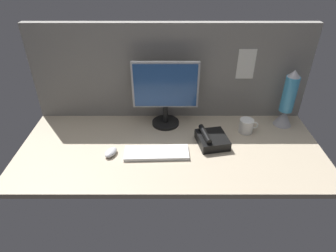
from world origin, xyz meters
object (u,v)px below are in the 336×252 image
Objects in this scene: mug_ceramic_white at (246,126)px; desk_phone at (211,139)px; lava_lamp at (287,103)px; monitor at (165,91)px; keyboard at (156,153)px; mouse at (110,152)px.

desk_phone is at bearing -151.24° from mug_ceramic_white.
desk_phone is at bearing -156.29° from lava_lamp.
keyboard is (-4.97, -33.53, -23.01)cm from monitor.
lava_lamp is (83.36, 32.36, 15.17)cm from keyboard.
lava_lamp reaches higher than desk_phone.
desk_phone reaches higher than mouse.
keyboard is 3.03× the size of mug_ceramic_white.
keyboard is 34.53cm from desk_phone.
keyboard is 3.85× the size of mouse.
mug_ceramic_white is (51.76, -10.24, -19.50)cm from monitor.
mug_ceramic_white reaches higher than keyboard.
mouse is at bearing 179.04° from keyboard.
lava_lamp is at bearing 18.83° from mug_ceramic_white.
keyboard is 0.96× the size of lava_lamp.
monitor reaches higher than mug_ceramic_white.
mug_ceramic_white is (56.73, 23.29, 3.51)cm from keyboard.
lava_lamp is at bearing 19.29° from keyboard.
mouse is 60.24cm from desk_phone.
keyboard is 26.38cm from mouse.
monitor is 1.17× the size of keyboard.
mug_ceramic_white is 30.45cm from lava_lamp.
monitor is 56.25cm from mug_ceramic_white.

